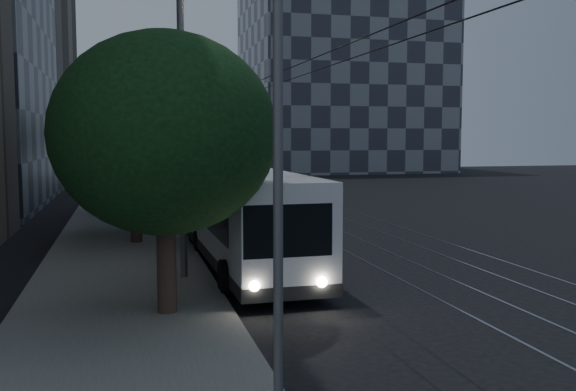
% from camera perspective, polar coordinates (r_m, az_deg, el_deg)
% --- Properties ---
extents(ground, '(120.00, 120.00, 0.00)m').
position_cam_1_polar(ground, '(20.46, 7.16, -6.39)').
color(ground, black).
rests_on(ground, ground).
extents(sidewalk, '(5.00, 90.00, 0.15)m').
position_cam_1_polar(sidewalk, '(38.86, -14.40, -0.86)').
color(sidewalk, slate).
rests_on(sidewalk, ground).
extents(tram_rails, '(4.52, 90.00, 0.02)m').
position_cam_1_polar(tram_rails, '(40.09, 0.04, -0.61)').
color(tram_rails, gray).
rests_on(tram_rails, ground).
extents(overhead_wires, '(2.23, 90.00, 6.00)m').
position_cam_1_polar(overhead_wires, '(38.72, -10.77, 4.23)').
color(overhead_wires, black).
rests_on(overhead_wires, ground).
extents(building_distant_right, '(22.00, 18.00, 24.00)m').
position_cam_1_polar(building_distant_right, '(78.28, 4.80, 11.05)').
color(building_distant_right, '#333641').
rests_on(building_distant_right, ground).
extents(trolleybus, '(2.70, 11.88, 5.63)m').
position_cam_1_polar(trolleybus, '(20.52, -4.02, -1.73)').
color(trolleybus, white).
rests_on(trolleybus, ground).
extents(pickup_silver, '(4.42, 5.82, 1.47)m').
position_cam_1_polar(pickup_silver, '(30.45, -8.10, -1.16)').
color(pickup_silver, '#B1B3B9').
rests_on(pickup_silver, ground).
extents(car_white_a, '(3.62, 4.96, 1.57)m').
position_cam_1_polar(car_white_a, '(37.47, -8.95, 0.11)').
color(car_white_a, '#AEAEB2').
rests_on(car_white_a, ground).
extents(car_white_b, '(3.61, 4.96, 1.33)m').
position_cam_1_polar(car_white_b, '(43.04, -8.01, 0.63)').
color(car_white_b, silver).
rests_on(car_white_b, ground).
extents(car_white_c, '(1.71, 4.46, 1.45)m').
position_cam_1_polar(car_white_c, '(45.92, -10.41, 0.96)').
color(car_white_c, silver).
rests_on(car_white_c, ground).
extents(car_white_d, '(2.07, 4.42, 1.46)m').
position_cam_1_polar(car_white_d, '(48.44, -9.35, 1.20)').
color(car_white_d, '#AFAFB3').
rests_on(car_white_d, ground).
extents(tree_0, '(5.03, 5.03, 6.45)m').
position_cam_1_polar(tree_0, '(14.54, -10.94, 5.39)').
color(tree_0, '#31211B').
rests_on(tree_0, ground).
extents(tree_1, '(5.47, 5.47, 7.47)m').
position_cam_1_polar(tree_1, '(24.66, -13.54, 7.15)').
color(tree_1, '#31211B').
rests_on(tree_1, ground).
extents(tree_2, '(4.74, 4.74, 6.39)m').
position_cam_1_polar(tree_2, '(27.48, -13.59, 5.37)').
color(tree_2, '#31211B').
rests_on(tree_2, ground).
extents(tree_3, '(5.73, 5.73, 7.54)m').
position_cam_1_polar(tree_3, '(34.66, -13.63, 6.49)').
color(tree_3, '#31211B').
rests_on(tree_3, ground).
extents(tree_4, '(4.18, 4.18, 5.94)m').
position_cam_1_polar(tree_4, '(46.58, -13.37, 5.04)').
color(tree_4, '#31211B').
rests_on(tree_4, ground).
extents(tree_5, '(4.44, 4.44, 6.04)m').
position_cam_1_polar(tree_5, '(55.12, -13.43, 5.04)').
color(tree_5, '#31211B').
rests_on(tree_5, ground).
extents(streetlamp_near, '(2.18, 0.44, 8.86)m').
position_cam_1_polar(streetlamp_near, '(18.27, -8.20, 9.24)').
color(streetlamp_near, slate).
rests_on(streetlamp_near, ground).
extents(streetlamp_far, '(2.55, 0.44, 10.60)m').
position_cam_1_polar(streetlamp_far, '(40.28, -10.69, 8.37)').
color(streetlamp_far, slate).
rests_on(streetlamp_far, ground).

